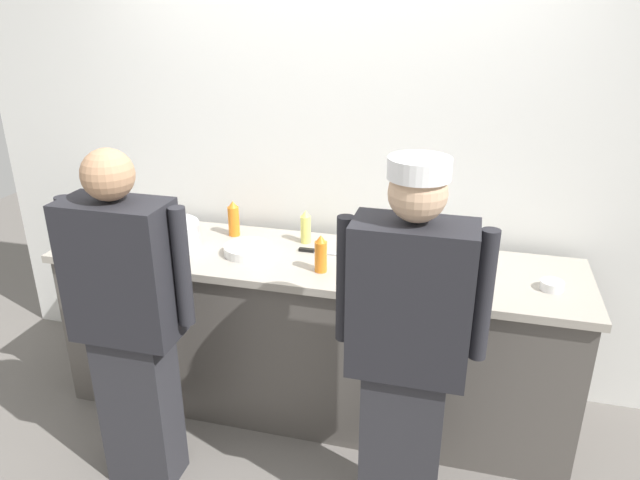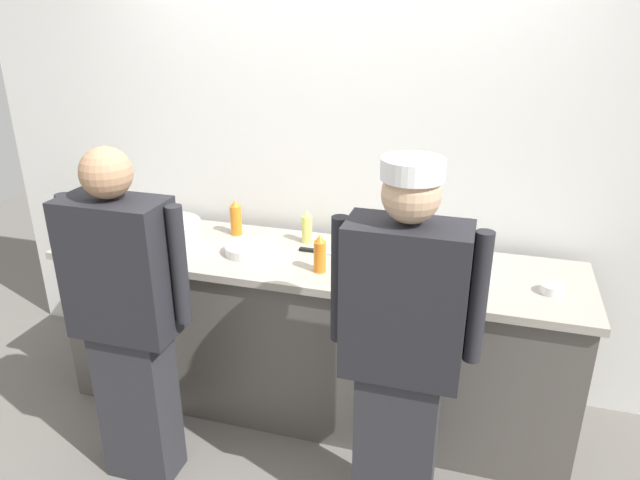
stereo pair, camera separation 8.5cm
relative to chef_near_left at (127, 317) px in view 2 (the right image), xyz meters
name	(u,v)px [view 2 (the right image)]	position (x,y,z in m)	size (l,w,h in m)	color
ground_plane	(293,444)	(0.64, 0.36, -0.86)	(9.00, 9.00, 0.00)	slate
wall_back	(337,131)	(0.64, 1.19, 0.62)	(4.33, 0.10, 2.97)	white
prep_counter	(313,334)	(0.64, 0.72, -0.40)	(2.76, 0.68, 0.92)	#56514C
chef_near_left	(127,317)	(0.00, 0.00, 0.00)	(0.60, 0.24, 1.63)	#2D2D33
chef_center	(402,350)	(1.22, 0.04, 0.03)	(0.60, 0.24, 1.66)	#2D2D33
plate_stack_front	(249,249)	(0.30, 0.68, 0.08)	(0.25, 0.25, 0.05)	white
mixing_bowl_steel	(170,234)	(-0.15, 0.65, 0.13)	(0.34, 0.34, 0.14)	#B7BABF
sheet_tray	(429,272)	(1.24, 0.69, 0.07)	(0.43, 0.31, 0.02)	#B7BABF
squeeze_bottle_primary	(307,227)	(0.55, 0.91, 0.15)	(0.06, 0.06, 0.19)	#E5E066
squeeze_bottle_secondary	(236,218)	(0.13, 0.91, 0.16)	(0.06, 0.06, 0.20)	orange
squeeze_bottle_spare	(320,254)	(0.72, 0.57, 0.15)	(0.06, 0.06, 0.19)	orange
ramekin_red_sauce	(552,288)	(1.81, 0.65, 0.08)	(0.11, 0.11, 0.04)	white
ramekin_orange_sauce	(124,232)	(-0.47, 0.70, 0.08)	(0.09, 0.09, 0.04)	white
deli_cup	(478,255)	(1.46, 0.90, 0.10)	(0.09, 0.09, 0.09)	white
chefs_knife	(320,252)	(0.66, 0.79, 0.07)	(0.28, 0.03, 0.02)	#B7BABF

